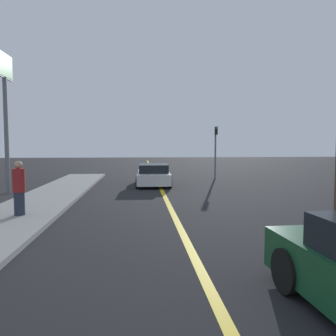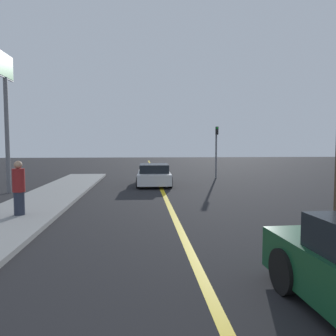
{
  "view_description": "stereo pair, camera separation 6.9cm",
  "coord_description": "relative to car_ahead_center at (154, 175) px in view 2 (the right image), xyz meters",
  "views": [
    {
      "loc": [
        -1.13,
        -0.06,
        2.37
      ],
      "look_at": [
        0.02,
        13.18,
        1.41
      ],
      "focal_mm": 35.0,
      "sensor_mm": 36.0,
      "label": 1
    },
    {
      "loc": [
        -1.06,
        -0.06,
        2.37
      ],
      "look_at": [
        0.02,
        13.18,
        1.41
      ],
      "focal_mm": 35.0,
      "sensor_mm": 36.0,
      "label": 2
    }
  ],
  "objects": [
    {
      "name": "roadside_sign",
      "position": [
        -7.17,
        -2.59,
        4.33
      ],
      "size": [
        0.2,
        1.86,
        6.7
      ],
      "color": "slate",
      "rests_on": "ground_plane"
    },
    {
      "name": "sidewalk_left",
      "position": [
        -4.74,
        -6.41,
        -0.53
      ],
      "size": [
        2.63,
        25.03,
        0.14
      ],
      "color": "gray",
      "rests_on": "ground_plane"
    },
    {
      "name": "road_center_line",
      "position": [
        0.33,
        -0.92,
        -0.6
      ],
      "size": [
        0.2,
        60.0,
        0.01
      ],
      "color": "gold",
      "rests_on": "ground_plane"
    },
    {
      "name": "pedestrian_mid_group",
      "position": [
        -4.59,
        -8.4,
        0.39
      ],
      "size": [
        0.38,
        0.38,
        1.72
      ],
      "color": "#282D3D",
      "rests_on": "sidewalk_left"
    },
    {
      "name": "traffic_light",
      "position": [
        4.5,
        3.53,
        1.64
      ],
      "size": [
        0.18,
        0.4,
        3.6
      ],
      "color": "slate",
      "rests_on": "ground_plane"
    },
    {
      "name": "car_ahead_center",
      "position": [
        0.0,
        0.0,
        0.0
      ],
      "size": [
        2.03,
        4.32,
        1.23
      ],
      "rotation": [
        0.0,
        0.0,
        -0.02
      ],
      "color": "silver",
      "rests_on": "ground_plane"
    }
  ]
}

